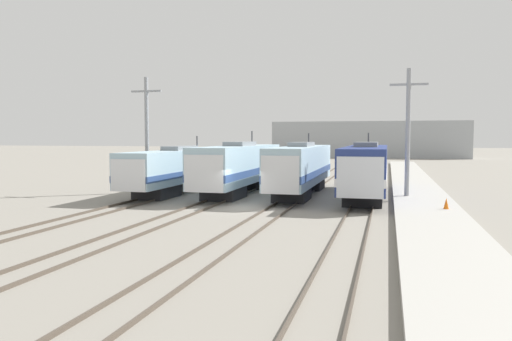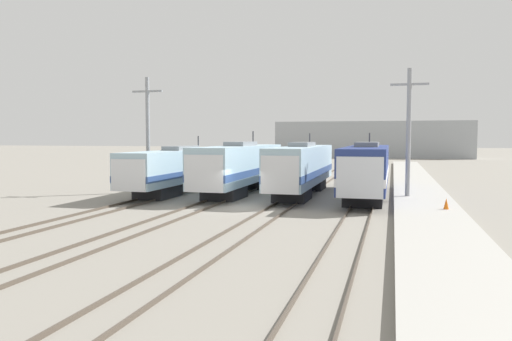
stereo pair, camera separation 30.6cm
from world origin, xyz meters
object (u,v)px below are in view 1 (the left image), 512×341
(locomotive_far_right, at_px, (366,169))
(catenary_tower_left, at_px, (147,133))
(locomotive_far_left, at_px, (178,168))
(locomotive_center_left, at_px, (238,167))
(locomotive_center_right, at_px, (300,168))
(catenary_tower_right, at_px, (408,132))
(traffic_cone, at_px, (446,203))

(locomotive_far_right, height_order, catenary_tower_left, catenary_tower_left)
(locomotive_far_left, relative_size, locomotive_center_left, 1.04)
(locomotive_center_right, height_order, catenary_tower_right, catenary_tower_right)
(locomotive_center_left, distance_m, locomotive_center_right, 5.19)
(traffic_cone, bearing_deg, catenary_tower_right, 107.82)
(catenary_tower_left, bearing_deg, locomotive_center_right, 6.96)
(traffic_cone, bearing_deg, locomotive_center_left, 153.09)
(locomotive_center_left, relative_size, locomotive_far_right, 0.99)
(locomotive_center_left, distance_m, catenary_tower_left, 8.24)
(catenary_tower_right, relative_size, traffic_cone, 14.61)
(locomotive_center_right, height_order, locomotive_far_right, locomotive_far_right)
(locomotive_center_right, relative_size, locomotive_far_right, 0.97)
(locomotive_center_right, bearing_deg, locomotive_center_left, -178.46)
(catenary_tower_right, distance_m, traffic_cone, 8.03)
(locomotive_center_left, height_order, catenary_tower_left, catenary_tower_left)
(locomotive_center_left, height_order, catenary_tower_right, catenary_tower_right)
(locomotive_center_right, relative_size, catenary_tower_left, 1.74)
(locomotive_center_left, xyz_separation_m, traffic_cone, (15.45, -7.84, -1.52))
(catenary_tower_right, bearing_deg, locomotive_far_right, 164.05)
(locomotive_far_left, xyz_separation_m, catenary_tower_right, (18.58, -0.94, 3.02))
(locomotive_far_right, bearing_deg, catenary_tower_right, -15.95)
(locomotive_center_right, distance_m, catenary_tower_right, 8.82)
(locomotive_center_right, xyz_separation_m, traffic_cone, (10.26, -7.98, -1.50))
(locomotive_far_right, xyz_separation_m, catenary_tower_right, (3.01, -0.86, 2.84))
(locomotive_center_left, bearing_deg, locomotive_far_left, -174.71)
(locomotive_center_right, distance_m, catenary_tower_left, 13.20)
(locomotive_far_right, height_order, traffic_cone, locomotive_far_right)
(locomotive_center_left, xyz_separation_m, catenary_tower_right, (13.39, -1.42, 2.84))
(locomotive_far_left, height_order, traffic_cone, locomotive_far_left)
(locomotive_center_right, bearing_deg, locomotive_far_left, -176.58)
(locomotive_center_left, relative_size, traffic_cone, 26.07)
(catenary_tower_right, xyz_separation_m, traffic_cone, (2.06, -6.42, -4.36))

